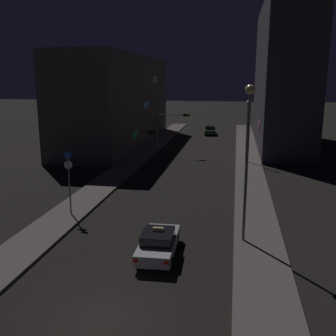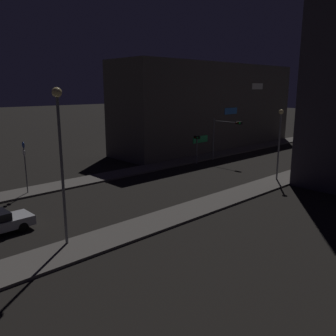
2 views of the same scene
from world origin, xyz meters
name	(u,v)px [view 2 (image 2 of 2)]	position (x,y,z in m)	size (l,w,h in m)	color
sidewalk_left	(192,159)	(-6.40, 31.73, 0.08)	(2.81, 67.45, 0.17)	#5B5651
sidewalk_right	(286,178)	(6.40, 31.73, 0.08)	(2.81, 67.45, 0.17)	#5B5651
building_facade_left	(209,106)	(-11.78, 41.09, 6.14)	(8.03, 32.01, 12.29)	#514C47
far_car	(320,144)	(0.62, 52.15, 0.73)	(2.14, 4.58, 1.42)	#1E512D
traffic_light_overhead	(224,131)	(-3.15, 33.71, 3.75)	(4.18, 0.41, 5.16)	slate
traffic_light_left_kerb	(197,143)	(-4.75, 30.65, 2.45)	(0.80, 0.42, 3.39)	slate
sign_pole_left	(25,163)	(-6.03, 10.77, 2.76)	(0.56, 0.10, 4.36)	slate
street_lamp_near_block	(60,141)	(5.52, 8.40, 6.09)	(0.53, 0.53, 8.75)	slate
street_lamp_far_block	(280,135)	(6.09, 30.38, 4.51)	(0.45, 0.45, 6.74)	slate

